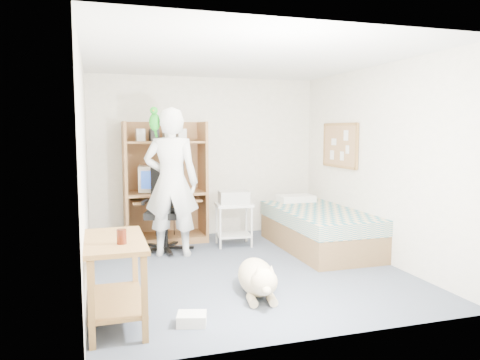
{
  "coord_description": "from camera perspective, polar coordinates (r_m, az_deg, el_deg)",
  "views": [
    {
      "loc": [
        -1.69,
        -5.26,
        1.68
      ],
      "look_at": [
        0.05,
        0.33,
        1.05
      ],
      "focal_mm": 35.0,
      "sensor_mm": 36.0,
      "label": 1
    }
  ],
  "objects": [
    {
      "name": "wall_right",
      "position": [
        6.33,
        16.24,
        2.0
      ],
      "size": [
        0.02,
        4.0,
        2.5
      ],
      "primitive_type": "cube",
      "color": "beige",
      "rests_on": "floor"
    },
    {
      "name": "keyboard",
      "position": [
        6.99,
        -8.75,
        -2.24
      ],
      "size": [
        0.47,
        0.22,
        0.03
      ],
      "primitive_type": "cube",
      "rotation": [
        0.0,
        0.0,
        0.14
      ],
      "color": "beige",
      "rests_on": "computer_hutch"
    },
    {
      "name": "wall_left",
      "position": [
        5.28,
        -18.43,
        1.16
      ],
      "size": [
        0.02,
        4.0,
        2.5
      ],
      "primitive_type": "cube",
      "color": "beige",
      "rests_on": "floor"
    },
    {
      "name": "wall_back",
      "position": [
        7.47,
        -4.18,
        2.83
      ],
      "size": [
        3.6,
        0.02,
        2.5
      ],
      "primitive_type": "cube",
      "color": "beige",
      "rests_on": "floor"
    },
    {
      "name": "side_desk",
      "position": [
        4.24,
        -14.96,
        -10.34
      ],
      "size": [
        0.5,
        1.0,
        0.75
      ],
      "color": "brown",
      "rests_on": "floor"
    },
    {
      "name": "corkboard",
      "position": [
        7.07,
        12.07,
        4.14
      ],
      "size": [
        0.04,
        0.94,
        0.66
      ],
      "color": "#A17548",
      "rests_on": "wall_right"
    },
    {
      "name": "crt_monitor",
      "position": [
        7.09,
        -10.64,
        0.2
      ],
      "size": [
        0.45,
        0.47,
        0.38
      ],
      "rotation": [
        0.0,
        0.0,
        -0.13
      ],
      "color": "beige",
      "rests_on": "computer_hutch"
    },
    {
      "name": "drink_glass",
      "position": [
        3.97,
        -14.24,
        -6.71
      ],
      "size": [
        0.08,
        0.08,
        0.12
      ],
      "primitive_type": "cylinder",
      "color": "#43160A",
      "rests_on": "side_desk"
    },
    {
      "name": "person",
      "position": [
        6.26,
        -8.38,
        -0.3
      ],
      "size": [
        0.82,
        0.65,
        1.97
      ],
      "primitive_type": "imported",
      "rotation": [
        0.0,
        0.0,
        2.86
      ],
      "color": "white",
      "rests_on": "floor"
    },
    {
      "name": "printer",
      "position": [
        6.76,
        -0.77,
        -2.11
      ],
      "size": [
        0.45,
        0.36,
        0.18
      ],
      "primitive_type": "cube",
      "rotation": [
        0.0,
        0.0,
        -0.1
      ],
      "color": "#AFB0AB",
      "rests_on": "printer_cart"
    },
    {
      "name": "ceiling",
      "position": [
        5.59,
        0.52,
        14.58
      ],
      "size": [
        3.6,
        4.0,
        0.02
      ],
      "primitive_type": "cube",
      "color": "white",
      "rests_on": "wall_back"
    },
    {
      "name": "pencil_cup",
      "position": [
        7.08,
        -6.65,
        -0.87
      ],
      "size": [
        0.08,
        0.08,
        0.12
      ],
      "primitive_type": "cylinder",
      "color": "gold",
      "rests_on": "computer_hutch"
    },
    {
      "name": "printer_cart",
      "position": [
        6.81,
        -0.76,
        -4.6
      ],
      "size": [
        0.55,
        0.46,
        0.62
      ],
      "rotation": [
        0.0,
        0.0,
        -0.1
      ],
      "color": "silver",
      "rests_on": "floor"
    },
    {
      "name": "parrot",
      "position": [
        6.21,
        -10.37,
        7.17
      ],
      "size": [
        0.14,
        0.25,
        0.4
      ],
      "rotation": [
        0.0,
        0.0,
        -0.28
      ],
      "color": "#12811C",
      "rests_on": "person"
    },
    {
      "name": "floor_box_a",
      "position": [
        4.24,
        -5.9,
        -16.51
      ],
      "size": [
        0.29,
        0.26,
        0.1
      ],
      "primitive_type": "cube",
      "rotation": [
        0.0,
        0.0,
        -0.27
      ],
      "color": "white",
      "rests_on": "floor"
    },
    {
      "name": "bed",
      "position": [
        6.74,
        9.51,
        -5.86
      ],
      "size": [
        1.02,
        2.02,
        0.66
      ],
      "color": "brown",
      "rests_on": "floor"
    },
    {
      "name": "floor_box_b",
      "position": [
        4.53,
        -14.22,
        -15.29
      ],
      "size": [
        0.22,
        0.25,
        0.08
      ],
      "primitive_type": "cube",
      "rotation": [
        0.0,
        0.0,
        0.21
      ],
      "color": "beige",
      "rests_on": "floor"
    },
    {
      "name": "computer_hutch",
      "position": [
        7.12,
        -9.17,
        -0.86
      ],
      "size": [
        1.2,
        0.63,
        1.8
      ],
      "color": "brown",
      "rests_on": "floor"
    },
    {
      "name": "floor",
      "position": [
        5.78,
        0.5,
        -10.76
      ],
      "size": [
        4.0,
        4.0,
        0.0
      ],
      "primitive_type": "plane",
      "color": "#434B5A",
      "rests_on": "ground"
    },
    {
      "name": "office_chair",
      "position": [
        6.64,
        -8.99,
        -4.84
      ],
      "size": [
        0.67,
        0.68,
        1.19
      ],
      "rotation": [
        0.0,
        0.0,
        -0.28
      ],
      "color": "black",
      "rests_on": "floor"
    },
    {
      "name": "dog",
      "position": [
        4.86,
        2.12,
        -11.77
      ],
      "size": [
        0.48,
        1.13,
        0.42
      ],
      "rotation": [
        0.0,
        0.0,
        -0.16
      ],
      "color": "beige",
      "rests_on": "floor"
    }
  ]
}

